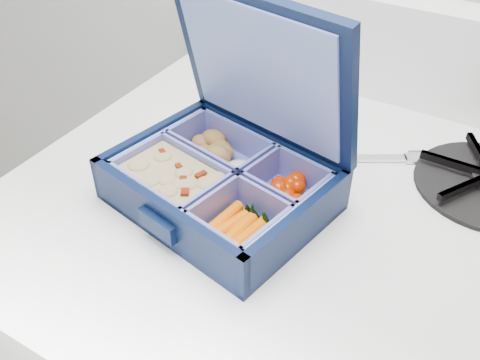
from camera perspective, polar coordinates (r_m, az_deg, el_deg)
The scene contains 3 objects.
bento_box at distance 0.62m, azimuth -2.12°, elevation -0.46°, with size 0.24×0.18×0.06m, color #071332, non-canonical shape.
burner_grate_rear at distance 0.87m, azimuth 2.08°, elevation 10.65°, with size 0.17×0.17×0.02m, color black.
fork at distance 0.72m, azimuth 11.63°, elevation 2.30°, with size 0.02×0.18×0.01m, color silver, non-canonical shape.
Camera 1 is at (-0.24, 1.19, 1.38)m, focal length 40.00 mm.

